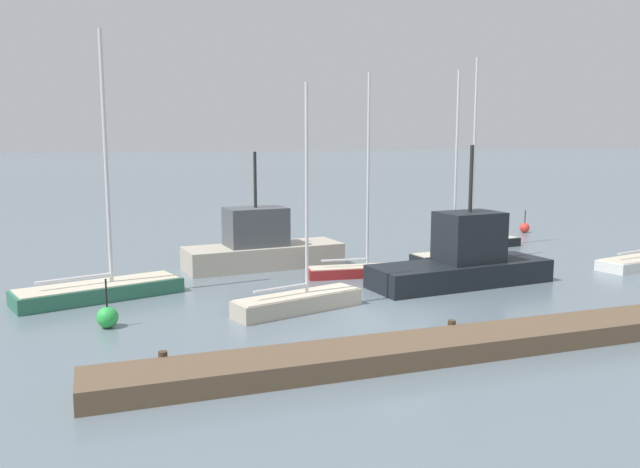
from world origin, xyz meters
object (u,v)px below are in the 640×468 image
object	(u,v)px
sailboat_4	(99,287)
sailboat_5	(477,240)
fishing_boat_0	(463,260)
fishing_boat_1	(261,246)
channel_buoy_1	(107,317)
sailboat_0	(460,254)
channel_buoy_0	(525,228)
sailboat_1	(359,267)
sailboat_2	(298,300)

from	to	relation	value
sailboat_4	sailboat_5	world-z (taller)	sailboat_5
sailboat_4	fishing_boat_0	bearing A→B (deg)	-26.74
fishing_boat_1	channel_buoy_1	distance (m)	10.96
sailboat_0	fishing_boat_0	size ratio (longest dim) A/B	1.15
sailboat_5	fishing_boat_1	world-z (taller)	sailboat_5
channel_buoy_0	channel_buoy_1	xyz separation A→B (m)	(-26.78, -13.63, 0.03)
sailboat_1	sailboat_2	bearing A→B (deg)	-126.03
sailboat_1	sailboat_4	distance (m)	11.18
sailboat_4	channel_buoy_1	xyz separation A→B (m)	(0.18, -4.22, -0.10)
sailboat_1	sailboat_5	bearing A→B (deg)	34.18
sailboat_1	fishing_boat_1	xyz separation A→B (m)	(-3.67, 3.50, 0.59)
sailboat_4	sailboat_2	bearing A→B (deg)	-49.75
sailboat_2	sailboat_5	distance (m)	16.82
fishing_boat_0	channel_buoy_0	size ratio (longest dim) A/B	5.55
sailboat_2	fishing_boat_0	xyz separation A→B (m)	(7.98, 1.78, 0.61)
sailboat_0	sailboat_4	distance (m)	17.38
sailboat_5	channel_buoy_1	world-z (taller)	sailboat_5
fishing_boat_0	channel_buoy_1	bearing A→B (deg)	-178.70
sailboat_1	sailboat_4	size ratio (longest dim) A/B	0.88
sailboat_1	fishing_boat_1	world-z (taller)	sailboat_1
sailboat_4	channel_buoy_0	distance (m)	28.55
sailboat_0	sailboat_2	size ratio (longest dim) A/B	1.16
sailboat_0	fishing_boat_0	world-z (taller)	sailboat_0
fishing_boat_0	channel_buoy_0	world-z (taller)	fishing_boat_0
sailboat_5	channel_buoy_1	distance (m)	22.44
sailboat_1	channel_buoy_1	size ratio (longest dim) A/B	5.50
sailboat_2	channel_buoy_1	size ratio (longest dim) A/B	4.94
sailboat_4	fishing_boat_0	xyz separation A→B (m)	(14.70, -2.60, 0.58)
channel_buoy_1	sailboat_1	bearing A→B (deg)	22.82
channel_buoy_0	fishing_boat_1	bearing A→B (deg)	-164.21
sailboat_0	fishing_boat_1	distance (m)	10.02
sailboat_1	fishing_boat_0	bearing A→B (deg)	-33.58
sailboat_0	sailboat_2	world-z (taller)	sailboat_0
sailboat_0	channel_buoy_1	bearing A→B (deg)	15.35
channel_buoy_0	sailboat_2	bearing A→B (deg)	-145.74
channel_buoy_0	sailboat_4	bearing A→B (deg)	-160.76
sailboat_0	channel_buoy_0	bearing A→B (deg)	-145.75
sailboat_0	sailboat_5	bearing A→B (deg)	-137.11
sailboat_0	sailboat_1	distance (m)	6.27
sailboat_4	sailboat_1	bearing A→B (deg)	-14.61
sailboat_4	sailboat_5	bearing A→B (deg)	-2.39
sailboat_1	channel_buoy_0	distance (m)	18.17
sailboat_0	channel_buoy_0	xyz separation A→B (m)	(9.67, 7.62, -0.10)
sailboat_2	channel_buoy_0	distance (m)	24.48
fishing_boat_1	fishing_boat_0	bearing A→B (deg)	133.00
sailboat_5	channel_buoy_0	bearing A→B (deg)	-154.53
sailboat_2	channel_buoy_0	xyz separation A→B (m)	(20.23, 13.78, -0.10)
sailboat_2	channel_buoy_0	world-z (taller)	sailboat_2
channel_buoy_1	fishing_boat_0	bearing A→B (deg)	6.36
sailboat_0	sailboat_5	distance (m)	4.73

